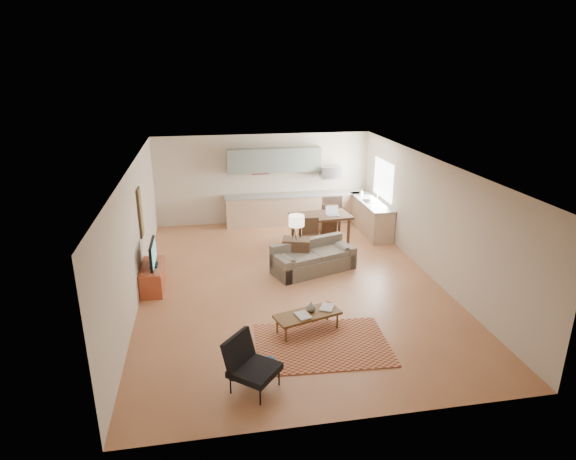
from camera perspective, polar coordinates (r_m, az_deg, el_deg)
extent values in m
plane|color=#A66540|center=(10.91, 0.28, -6.23)|extent=(9.00, 9.00, 0.00)
plane|color=white|center=(10.05, 0.30, 7.82)|extent=(9.00, 9.00, 0.00)
plane|color=beige|center=(14.68, -2.89, 6.06)|extent=(6.50, 0.00, 6.50)
plane|color=beige|center=(6.42, 7.70, -12.31)|extent=(6.50, 0.00, 6.50)
plane|color=beige|center=(10.35, -17.70, -0.53)|extent=(0.00, 9.00, 9.00)
plane|color=beige|center=(11.41, 16.57, 1.40)|extent=(0.00, 9.00, 9.00)
cube|color=#A5A8AD|center=(14.98, 4.95, 2.73)|extent=(0.62, 0.62, 0.90)
cube|color=#A5A8AD|center=(14.73, 5.05, 6.85)|extent=(0.62, 0.40, 0.35)
cube|color=slate|center=(14.43, -1.64, 8.29)|extent=(2.80, 0.34, 0.70)
cube|color=white|center=(13.99, 11.22, 5.90)|extent=(0.02, 1.40, 1.05)
cube|color=maroon|center=(8.69, 4.08, -13.39)|extent=(2.41, 1.73, 0.02)
imported|color=maroon|center=(8.76, 1.09, -10.26)|extent=(0.39, 0.43, 0.03)
imported|color=navy|center=(9.12, 3.93, -9.04)|extent=(0.50, 0.51, 0.02)
imported|color=black|center=(8.94, 2.74, -9.06)|extent=(0.25, 0.25, 0.18)
imported|color=beige|center=(14.59, 8.69, 4.43)|extent=(0.13, 0.13, 0.19)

